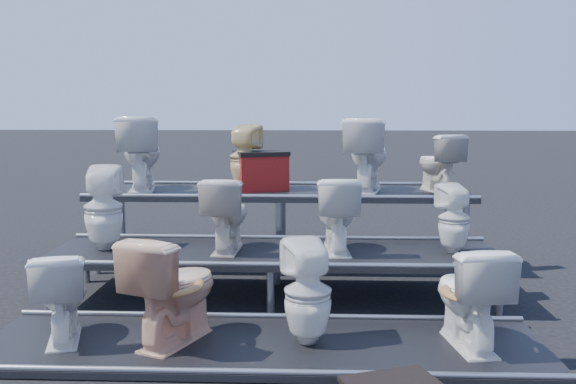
{
  "coord_description": "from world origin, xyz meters",
  "views": [
    {
      "loc": [
        0.37,
        -5.9,
        1.83
      ],
      "look_at": [
        0.13,
        0.1,
        1.01
      ],
      "focal_mm": 40.0,
      "sensor_mm": 36.0,
      "label": 1
    }
  ],
  "objects_px": {
    "toilet_8": "(141,153)",
    "toilet_6": "(336,214)",
    "toilet_7": "(454,219)",
    "toilet_4": "(103,208)",
    "toilet_5": "(226,214)",
    "toilet_1": "(174,288)",
    "toilet_3": "(469,295)",
    "toilet_2": "(308,292)",
    "red_crate": "(261,173)",
    "toilet_9": "(245,158)",
    "toilet_11": "(438,163)",
    "toilet_10": "(367,155)",
    "toilet_0": "(61,295)"
  },
  "relations": [
    {
      "from": "toilet_8",
      "to": "toilet_6",
      "type": "bearing_deg",
      "value": 139.49
    },
    {
      "from": "toilet_7",
      "to": "toilet_4",
      "type": "bearing_deg",
      "value": -15.99
    },
    {
      "from": "toilet_5",
      "to": "toilet_8",
      "type": "relative_size",
      "value": 0.84
    },
    {
      "from": "toilet_4",
      "to": "toilet_5",
      "type": "height_order",
      "value": "toilet_4"
    },
    {
      "from": "toilet_8",
      "to": "toilet_1",
      "type": "bearing_deg",
      "value": 99.99
    },
    {
      "from": "toilet_3",
      "to": "toilet_7",
      "type": "height_order",
      "value": "toilet_7"
    },
    {
      "from": "toilet_2",
      "to": "red_crate",
      "type": "distance_m",
      "value": 2.78
    },
    {
      "from": "toilet_4",
      "to": "toilet_9",
      "type": "distance_m",
      "value": 1.81
    },
    {
      "from": "toilet_9",
      "to": "toilet_5",
      "type": "bearing_deg",
      "value": 106.45
    },
    {
      "from": "toilet_6",
      "to": "red_crate",
      "type": "height_order",
      "value": "red_crate"
    },
    {
      "from": "toilet_8",
      "to": "toilet_9",
      "type": "xyz_separation_m",
      "value": [
        1.19,
        0.0,
        -0.05
      ]
    },
    {
      "from": "toilet_11",
      "to": "toilet_3",
      "type": "bearing_deg",
      "value": 64.72
    },
    {
      "from": "toilet_5",
      "to": "toilet_10",
      "type": "bearing_deg",
      "value": -134.7
    },
    {
      "from": "toilet_3",
      "to": "toilet_9",
      "type": "distance_m",
      "value": 3.33
    },
    {
      "from": "toilet_0",
      "to": "toilet_11",
      "type": "height_order",
      "value": "toilet_11"
    },
    {
      "from": "toilet_8",
      "to": "toilet_10",
      "type": "bearing_deg",
      "value": 170.28
    },
    {
      "from": "toilet_2",
      "to": "toilet_3",
      "type": "bearing_deg",
      "value": 160.94
    },
    {
      "from": "toilet_10",
      "to": "toilet_8",
      "type": "bearing_deg",
      "value": 11.66
    },
    {
      "from": "toilet_1",
      "to": "red_crate",
      "type": "height_order",
      "value": "red_crate"
    },
    {
      "from": "toilet_5",
      "to": "toilet_6",
      "type": "relative_size",
      "value": 0.99
    },
    {
      "from": "toilet_9",
      "to": "toilet_10",
      "type": "relative_size",
      "value": 0.91
    },
    {
      "from": "toilet_1",
      "to": "toilet_4",
      "type": "height_order",
      "value": "toilet_4"
    },
    {
      "from": "toilet_2",
      "to": "toilet_7",
      "type": "bearing_deg",
      "value": -154.94
    },
    {
      "from": "toilet_0",
      "to": "toilet_9",
      "type": "xyz_separation_m",
      "value": [
        1.12,
        2.6,
        0.83
      ]
    },
    {
      "from": "toilet_1",
      "to": "toilet_3",
      "type": "height_order",
      "value": "toilet_1"
    },
    {
      "from": "toilet_0",
      "to": "toilet_6",
      "type": "xyz_separation_m",
      "value": [
        2.11,
        1.3,
        0.41
      ]
    },
    {
      "from": "toilet_1",
      "to": "toilet_6",
      "type": "xyz_separation_m",
      "value": [
        1.25,
        1.3,
        0.34
      ]
    },
    {
      "from": "toilet_5",
      "to": "toilet_6",
      "type": "height_order",
      "value": "toilet_6"
    },
    {
      "from": "toilet_0",
      "to": "toilet_11",
      "type": "xyz_separation_m",
      "value": [
        3.29,
        2.6,
        0.78
      ]
    },
    {
      "from": "toilet_2",
      "to": "toilet_3",
      "type": "xyz_separation_m",
      "value": [
        1.18,
        0.0,
        -0.01
      ]
    },
    {
      "from": "toilet_11",
      "to": "red_crate",
      "type": "distance_m",
      "value": 2.0
    },
    {
      "from": "toilet_5",
      "to": "toilet_8",
      "type": "bearing_deg",
      "value": -45.79
    },
    {
      "from": "toilet_11",
      "to": "toilet_1",
      "type": "bearing_deg",
      "value": 27.13
    },
    {
      "from": "toilet_3",
      "to": "toilet_5",
      "type": "height_order",
      "value": "toilet_5"
    },
    {
      "from": "toilet_5",
      "to": "toilet_7",
      "type": "xyz_separation_m",
      "value": [
        2.12,
        0.0,
        -0.03
      ]
    },
    {
      "from": "toilet_6",
      "to": "toilet_11",
      "type": "bearing_deg",
      "value": -135.72
    },
    {
      "from": "toilet_5",
      "to": "toilet_9",
      "type": "xyz_separation_m",
      "value": [
        0.04,
        1.3,
        0.42
      ]
    },
    {
      "from": "toilet_10",
      "to": "toilet_7",
      "type": "bearing_deg",
      "value": 130.17
    },
    {
      "from": "toilet_6",
      "to": "red_crate",
      "type": "relative_size",
      "value": 1.3
    },
    {
      "from": "toilet_9",
      "to": "toilet_10",
      "type": "xyz_separation_m",
      "value": [
        1.37,
        0.0,
        0.04
      ]
    },
    {
      "from": "toilet_1",
      "to": "toilet_9",
      "type": "height_order",
      "value": "toilet_9"
    },
    {
      "from": "toilet_9",
      "to": "toilet_11",
      "type": "height_order",
      "value": "toilet_9"
    },
    {
      "from": "toilet_6",
      "to": "toilet_10",
      "type": "relative_size",
      "value": 0.86
    },
    {
      "from": "toilet_9",
      "to": "toilet_0",
      "type": "bearing_deg",
      "value": 85.03
    },
    {
      "from": "toilet_0",
      "to": "toilet_7",
      "type": "xyz_separation_m",
      "value": [
        3.2,
        1.3,
        0.37
      ]
    },
    {
      "from": "toilet_0",
      "to": "toilet_1",
      "type": "height_order",
      "value": "toilet_1"
    },
    {
      "from": "toilet_4",
      "to": "toilet_5",
      "type": "distance_m",
      "value": 1.17
    },
    {
      "from": "toilet_1",
      "to": "toilet_2",
      "type": "distance_m",
      "value": 1.0
    },
    {
      "from": "toilet_10",
      "to": "toilet_11",
      "type": "distance_m",
      "value": 0.8
    },
    {
      "from": "toilet_9",
      "to": "red_crate",
      "type": "relative_size",
      "value": 1.36
    }
  ]
}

